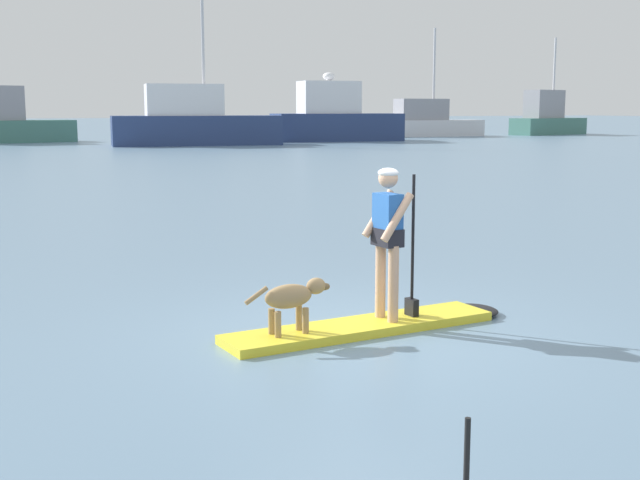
# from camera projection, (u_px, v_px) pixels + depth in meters

# --- Properties ---
(ground_plane) EXTENTS (400.00, 400.00, 0.00)m
(ground_plane) POSITION_uv_depth(u_px,v_px,m) (361.00, 332.00, 9.35)
(ground_plane) COLOR slate
(paddleboard) EXTENTS (3.53, 0.77, 0.10)m
(paddleboard) POSITION_uv_depth(u_px,v_px,m) (378.00, 325.00, 9.45)
(paddleboard) COLOR yellow
(paddleboard) RESTS_ON ground_plane
(person_paddler) EXTENTS (0.61, 0.48, 1.72)m
(person_paddler) POSITION_uv_depth(u_px,v_px,m) (389.00, 232.00, 9.35)
(person_paddler) COLOR tan
(person_paddler) RESTS_ON paddleboard
(dog) EXTENTS (1.01, 0.24, 0.57)m
(dog) POSITION_uv_depth(u_px,v_px,m) (293.00, 298.00, 8.86)
(dog) COLOR #997A51
(dog) RESTS_ON paddleboard
(moored_boat_outer) EXTENTS (11.53, 5.25, 12.76)m
(moored_boat_outer) POSITION_uv_depth(u_px,v_px,m) (194.00, 122.00, 55.66)
(moored_boat_outer) COLOR navy
(moored_boat_outer) RESTS_ON ground_plane
(moored_boat_center) EXTENTS (10.05, 4.73, 5.08)m
(moored_boat_center) POSITION_uv_depth(u_px,v_px,m) (335.00, 119.00, 62.61)
(moored_boat_center) COLOR navy
(moored_boat_center) RESTS_ON ground_plane
(moored_boat_far_starboard) EXTENTS (10.22, 3.04, 9.27)m
(moored_boat_far_starboard) POSITION_uv_depth(u_px,v_px,m) (426.00, 122.00, 72.64)
(moored_boat_far_starboard) COLOR silver
(moored_boat_far_starboard) RESTS_ON ground_plane
(moored_boat_port) EXTENTS (8.84, 4.05, 8.89)m
(moored_boat_port) POSITION_uv_depth(u_px,v_px,m) (547.00, 118.00, 77.81)
(moored_boat_port) COLOR #3F7266
(moored_boat_port) RESTS_ON ground_plane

